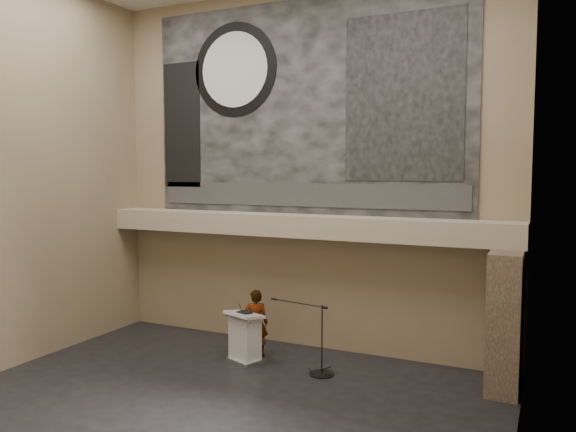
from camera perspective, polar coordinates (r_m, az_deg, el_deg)
The scene contains 20 objects.
floor at distance 10.68m, azimuth -7.78°, elevation -18.68°, with size 10.00×10.00×0.00m, color black.
wall_back at distance 13.34m, azimuth 1.48°, elevation 4.75°, with size 10.00×0.02×8.50m, color #856B54.
wall_front at distance 6.84m, azimuth -26.87°, elevation 4.38°, with size 10.00×0.02×8.50m, color #856B54.
wall_left at distance 13.24m, azimuth -26.48°, elevation 4.27°, with size 0.02×8.00×8.50m, color #856B54.
wall_right at distance 8.21m, azimuth 22.63°, elevation 4.48°, with size 0.02×8.00×8.50m, color #856B54.
soffit at distance 13.04m, azimuth 0.75°, elevation -0.97°, with size 10.00×0.80×0.50m, color tan.
sprinkler_left at distance 13.76m, azimuth -5.41°, elevation -1.86°, with size 0.04×0.04×0.06m, color #B2893D.
sprinkler_right at distance 12.36m, azimuth 8.70°, elevation -2.64°, with size 0.04×0.04×0.06m, color #B2893D.
banner at distance 13.39m, azimuth 1.44°, elevation 10.97°, with size 8.00×0.05×5.00m, color black.
banner_text_strip at distance 13.29m, azimuth 1.35°, elevation 2.16°, with size 7.76×0.02×0.55m, color #2D2D2D.
banner_clock_rim at distance 14.32m, azimuth -5.44°, elevation 14.58°, with size 2.30×2.30×0.02m, color black.
banner_clock_face at distance 14.30m, azimuth -5.48°, elevation 14.59°, with size 1.84×1.84×0.02m, color silver.
banner_building_print at distance 12.59m, azimuth 11.61°, elevation 11.74°, with size 2.60×0.02×3.60m, color black.
banner_brick_print at distance 15.03m, azimuth -10.72°, elevation 9.05°, with size 1.10×0.02×3.20m, color black.
stone_pier at distance 11.73m, azimuth 21.21°, elevation -9.86°, with size 0.60×1.40×2.70m, color #47382C.
lectern at distance 12.69m, azimuth -4.40°, elevation -12.19°, with size 0.95×0.81×1.14m.
binder at distance 12.52m, azimuth -4.45°, elevation -9.74°, with size 0.29×0.23×0.04m, color black.
papers at distance 12.59m, azimuth -4.75°, elevation -9.73°, with size 0.20×0.28×0.01m, color silver.
speaker_person at distance 13.00m, azimuth -3.29°, elevation -10.78°, with size 0.56×0.37×1.54m, color silver.
mic_stand at distance 12.06m, azimuth 3.25°, elevation -14.73°, with size 1.54×0.52×1.46m.
Camera 1 is at (5.40, -8.20, 4.22)m, focal length 35.00 mm.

